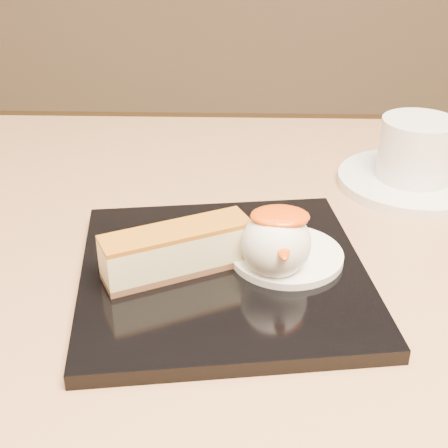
{
  "coord_description": "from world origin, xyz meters",
  "views": [
    {
      "loc": [
        -0.02,
        -0.39,
        1.0
      ],
      "look_at": [
        -0.03,
        0.04,
        0.76
      ],
      "focal_mm": 50.0,
      "sensor_mm": 36.0,
      "label": 1
    }
  ],
  "objects_px": {
    "cheesecake": "(177,250)",
    "ice_cream_scoop": "(276,243)",
    "dessert_plate": "(223,274)",
    "table": "(259,439)",
    "coffee_cup": "(419,148)",
    "saucer": "(411,181)"
  },
  "relations": [
    {
      "from": "dessert_plate",
      "to": "cheesecake",
      "type": "relative_size",
      "value": 1.89
    },
    {
      "from": "cheesecake",
      "to": "coffee_cup",
      "type": "xyz_separation_m",
      "value": [
        0.23,
        0.18,
        0.01
      ]
    },
    {
      "from": "ice_cream_scoop",
      "to": "saucer",
      "type": "relative_size",
      "value": 0.35
    },
    {
      "from": "table",
      "to": "ice_cream_scoop",
      "type": "distance_m",
      "value": 0.19
    },
    {
      "from": "saucer",
      "to": "coffee_cup",
      "type": "height_order",
      "value": "coffee_cup"
    },
    {
      "from": "cheesecake",
      "to": "coffee_cup",
      "type": "relative_size",
      "value": 1.16
    },
    {
      "from": "cheesecake",
      "to": "ice_cream_scoop",
      "type": "relative_size",
      "value": 2.21
    },
    {
      "from": "ice_cream_scoop",
      "to": "table",
      "type": "bearing_deg",
      "value": -118.46
    },
    {
      "from": "saucer",
      "to": "coffee_cup",
      "type": "bearing_deg",
      "value": 4.34
    },
    {
      "from": "table",
      "to": "cheesecake",
      "type": "height_order",
      "value": "cheesecake"
    },
    {
      "from": "ice_cream_scoop",
      "to": "coffee_cup",
      "type": "relative_size",
      "value": 0.52
    },
    {
      "from": "ice_cream_scoop",
      "to": "coffee_cup",
      "type": "distance_m",
      "value": 0.24
    },
    {
      "from": "table",
      "to": "dessert_plate",
      "type": "height_order",
      "value": "dessert_plate"
    },
    {
      "from": "dessert_plate",
      "to": "cheesecake",
      "type": "xyz_separation_m",
      "value": [
        -0.04,
        -0.01,
        0.02
      ]
    },
    {
      "from": "table",
      "to": "cheesecake",
      "type": "distance_m",
      "value": 0.2
    },
    {
      "from": "table",
      "to": "cheesecake",
      "type": "xyz_separation_m",
      "value": [
        -0.07,
        0.01,
        0.19
      ]
    },
    {
      "from": "table",
      "to": "ice_cream_scoop",
      "type": "bearing_deg",
      "value": 61.54
    },
    {
      "from": "dessert_plate",
      "to": "table",
      "type": "bearing_deg",
      "value": -31.01
    },
    {
      "from": "dessert_plate",
      "to": "ice_cream_scoop",
      "type": "xyz_separation_m",
      "value": [
        0.04,
        -0.01,
        0.03
      ]
    },
    {
      "from": "table",
      "to": "coffee_cup",
      "type": "relative_size",
      "value": 7.97
    },
    {
      "from": "table",
      "to": "saucer",
      "type": "distance_m",
      "value": 0.3
    },
    {
      "from": "table",
      "to": "dessert_plate",
      "type": "bearing_deg",
      "value": 148.99
    }
  ]
}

